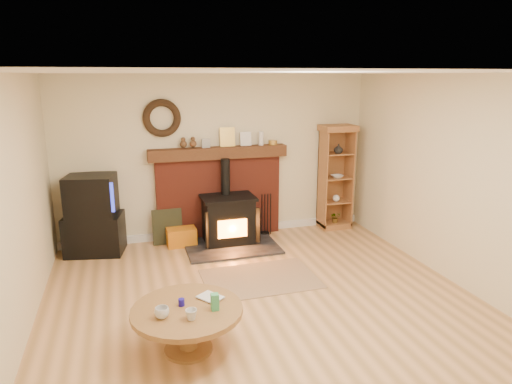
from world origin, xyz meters
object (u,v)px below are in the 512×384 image
object	(u,v)px
coffee_table	(187,316)
wood_stove	(229,221)
curio_cabinet	(335,177)
tv_unit	(93,216)

from	to	relation	value
coffee_table	wood_stove	bearing A→B (deg)	68.98
wood_stove	curio_cabinet	size ratio (longest dim) A/B	0.79
coffee_table	tv_unit	bearing A→B (deg)	108.19
wood_stove	tv_unit	distance (m)	2.01
tv_unit	coffee_table	distance (m)	3.06
wood_stove	coffee_table	world-z (taller)	wood_stove
curio_cabinet	wood_stove	bearing A→B (deg)	-171.88
tv_unit	coffee_table	world-z (taller)	tv_unit
curio_cabinet	coffee_table	world-z (taller)	curio_cabinet
curio_cabinet	tv_unit	bearing A→B (deg)	-178.78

